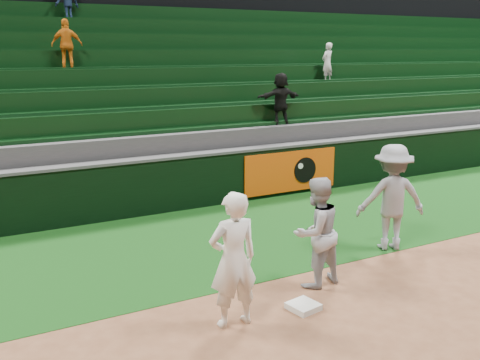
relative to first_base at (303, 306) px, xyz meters
name	(u,v)px	position (x,y,z in m)	size (l,w,h in m)	color
ground	(307,303)	(0.15, 0.12, -0.04)	(70.00, 70.00, 0.00)	brown
foul_grass	(217,239)	(0.15, 3.12, -0.04)	(36.00, 4.20, 0.01)	#0D340E
first_base	(303,306)	(0.00, 0.00, 0.00)	(0.38, 0.38, 0.09)	silver
first_baseman	(233,260)	(-1.05, 0.09, 0.86)	(0.66, 0.43, 1.81)	white
baserunner	(316,232)	(0.61, 0.59, 0.81)	(0.82, 0.64, 1.70)	#A9ABB4
base_coach	(392,197)	(2.71, 1.22, 0.92)	(1.23, 0.71, 1.91)	gray
field_wall	(175,182)	(0.18, 5.32, 0.59)	(36.00, 0.45, 1.25)	black
stadium_seating	(124,116)	(0.15, 9.09, 1.66)	(36.00, 5.95, 5.48)	#353537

